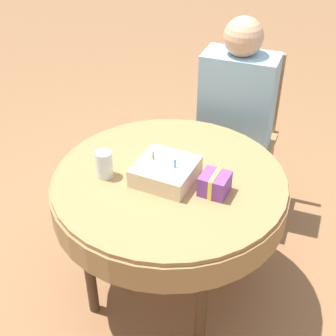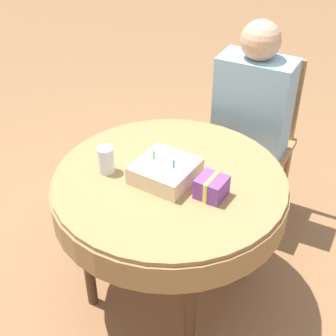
{
  "view_description": "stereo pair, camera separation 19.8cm",
  "coord_description": "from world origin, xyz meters",
  "px_view_note": "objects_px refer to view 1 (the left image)",
  "views": [
    {
      "loc": [
        0.69,
        -1.47,
        1.91
      ],
      "look_at": [
        -0.0,
        -0.01,
        0.77
      ],
      "focal_mm": 50.0,
      "sensor_mm": 36.0,
      "label": 1
    },
    {
      "loc": [
        0.86,
        -1.37,
        1.91
      ],
      "look_at": [
        -0.0,
        -0.01,
        0.77
      ],
      "focal_mm": 50.0,
      "sensor_mm": 36.0,
      "label": 2
    }
  ],
  "objects_px": {
    "drinking_glass": "(104,164)",
    "gift_box": "(215,184)",
    "chair": "(237,129)",
    "person": "(236,105)",
    "birthday_cake": "(166,171)"
  },
  "relations": [
    {
      "from": "chair",
      "to": "birthday_cake",
      "type": "bearing_deg",
      "value": -97.93
    },
    {
      "from": "birthday_cake",
      "to": "drinking_glass",
      "type": "xyz_separation_m",
      "value": [
        -0.25,
        -0.09,
        0.02
      ]
    },
    {
      "from": "chair",
      "to": "birthday_cake",
      "type": "xyz_separation_m",
      "value": [
        -0.06,
        -0.85,
        0.24
      ]
    },
    {
      "from": "birthday_cake",
      "to": "drinking_glass",
      "type": "relative_size",
      "value": 2.01
    },
    {
      "from": "chair",
      "to": "person",
      "type": "xyz_separation_m",
      "value": [
        0.01,
        -0.1,
        0.21
      ]
    },
    {
      "from": "person",
      "to": "birthday_cake",
      "type": "bearing_deg",
      "value": -98.97
    },
    {
      "from": "chair",
      "to": "gift_box",
      "type": "bearing_deg",
      "value": -83.27
    },
    {
      "from": "drinking_glass",
      "to": "birthday_cake",
      "type": "bearing_deg",
      "value": 20.04
    },
    {
      "from": "drinking_glass",
      "to": "gift_box",
      "type": "xyz_separation_m",
      "value": [
        0.47,
        0.09,
        -0.02
      ]
    },
    {
      "from": "chair",
      "to": "drinking_glass",
      "type": "height_order",
      "value": "chair"
    },
    {
      "from": "person",
      "to": "drinking_glass",
      "type": "distance_m",
      "value": 0.9
    },
    {
      "from": "drinking_glass",
      "to": "chair",
      "type": "bearing_deg",
      "value": 72.28
    },
    {
      "from": "person",
      "to": "birthday_cake",
      "type": "height_order",
      "value": "person"
    },
    {
      "from": "person",
      "to": "chair",
      "type": "bearing_deg",
      "value": 90.0
    },
    {
      "from": "birthday_cake",
      "to": "gift_box",
      "type": "relative_size",
      "value": 2.04
    }
  ]
}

